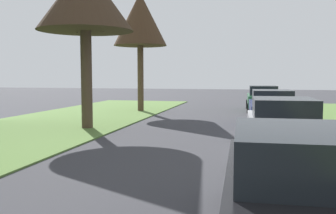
% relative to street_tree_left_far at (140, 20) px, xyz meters
% --- Properties ---
extents(street_tree_left_far, '(3.19, 3.19, 7.10)m').
position_rel_street_tree_left_far_xyz_m(street_tree_left_far, '(0.00, 0.00, 0.00)').
color(street_tree_left_far, brown).
rests_on(street_tree_left_far, grass_verge_left).
extents(parked_sedan_black, '(2.05, 4.45, 1.57)m').
position_rel_street_tree_left_far_xyz_m(parked_sedan_black, '(7.21, -16.86, -4.79)').
color(parked_sedan_black, black).
rests_on(parked_sedan_black, ground).
extents(parked_sedan_silver, '(2.05, 4.45, 1.57)m').
position_rel_street_tree_left_far_xyz_m(parked_sedan_silver, '(7.45, -10.91, -4.79)').
color(parked_sedan_silver, '#BCBCC1').
rests_on(parked_sedan_silver, ground).
extents(parked_sedan_navy, '(2.05, 4.45, 1.57)m').
position_rel_street_tree_left_far_xyz_m(parked_sedan_navy, '(7.45, -4.97, -4.79)').
color(parked_sedan_navy, navy).
rests_on(parked_sedan_navy, ground).
extents(parked_sedan_green, '(2.05, 4.45, 1.57)m').
position_rel_street_tree_left_far_xyz_m(parked_sedan_green, '(7.28, 1.88, -4.79)').
color(parked_sedan_green, '#28663D').
rests_on(parked_sedan_green, ground).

